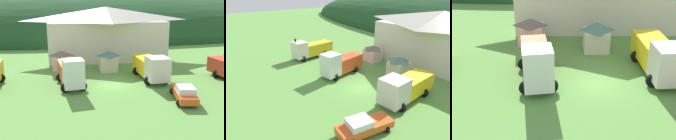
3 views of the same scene
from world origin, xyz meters
The scene contains 10 objects.
ground_plane centered at (0.00, 0.00, 0.00)m, with size 200.00×200.00×0.00m, color #5B9342.
depot_building centered at (1.60, 16.17, 4.60)m, with size 21.03×10.65×8.92m.
play_shed_cream centered at (0.69, 7.07, 1.52)m, with size 2.71×2.74×2.95m.
play_shed_pink centered at (-6.09, 8.79, 1.47)m, with size 2.79×2.63×2.86m.
heavy_rig_striped centered at (-14.49, 1.13, 1.72)m, with size 3.56×7.85×3.38m.
heavy_rig_white centered at (-4.82, 0.45, 1.83)m, with size 3.66×7.40×3.75m.
flatbed_truck_yellow centered at (5.49, 1.71, 1.76)m, with size 3.54×8.11×3.45m.
service_pickup_orange centered at (6.71, -6.02, 0.83)m, with size 2.91×5.54×1.66m.
traffic_light_west centered at (-14.51, -1.89, 2.48)m, with size 0.20×0.32×4.04m.
traffic_cone_near_pickup centered at (-1.59, 4.67, 0.00)m, with size 0.36×0.36×0.55m, color orange.
Camera 2 is at (16.59, -16.56, 12.23)m, focal length 31.56 mm.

